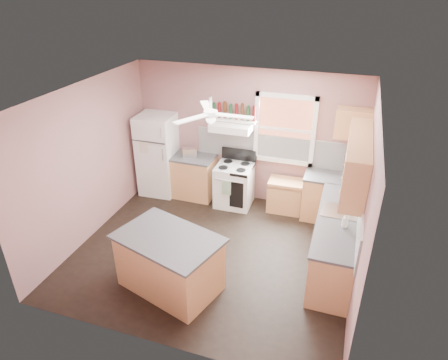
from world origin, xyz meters
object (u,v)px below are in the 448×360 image
(toaster, at_px, (190,152))
(cart, at_px, (285,196))
(stove, at_px, (234,185))
(refrigerator, at_px, (158,155))
(island, at_px, (170,263))

(toaster, xyz_separation_m, cart, (1.99, 0.02, -0.66))
(stove, xyz_separation_m, cart, (1.02, 0.09, -0.10))
(cart, bearing_deg, stove, -177.13)
(refrigerator, distance_m, toaster, 0.72)
(toaster, distance_m, stove, 1.12)
(cart, distance_m, island, 2.96)
(stove, distance_m, cart, 1.03)
(cart, bearing_deg, refrigerator, 178.97)
(refrigerator, height_order, toaster, refrigerator)
(refrigerator, distance_m, cart, 2.75)
(refrigerator, relative_size, toaster, 6.10)
(toaster, height_order, stove, toaster)
(refrigerator, bearing_deg, toaster, 0.25)
(refrigerator, height_order, stove, refrigerator)
(refrigerator, xyz_separation_m, stove, (1.68, -0.03, -0.42))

